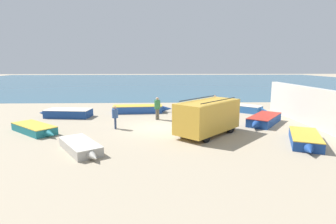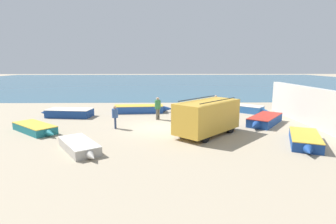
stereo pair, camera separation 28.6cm
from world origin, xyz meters
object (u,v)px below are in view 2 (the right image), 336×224
at_px(fishing_rowboat_1, 246,109).
at_px(fishing_rowboat_6, 305,140).
at_px(fishing_rowboat_4, 68,113).
at_px(fisherman_3, 158,106).
at_px(parked_van, 208,116).
at_px(fisherman_0, 115,115).
at_px(fisherman_1, 216,107).
at_px(fishing_rowboat_2, 141,109).
at_px(fishing_rowboat_3, 80,146).
at_px(fisherman_2, 216,102).
at_px(fishing_rowboat_0, 35,128).
at_px(fishing_rowboat_5, 264,120).

distance_m(fishing_rowboat_1, fishing_rowboat_6, 9.98).
xyz_separation_m(fishing_rowboat_4, fisherman_3, (7.62, -1.25, 0.74)).
bearing_deg(parked_van, fisherman_0, 117.66).
bearing_deg(fisherman_0, fishing_rowboat_4, -53.47).
height_order(fisherman_1, fisherman_3, fisherman_1).
bearing_deg(fishing_rowboat_4, fishing_rowboat_6, 159.99).
relative_size(parked_van, fisherman_0, 2.96).
bearing_deg(fishing_rowboat_4, parked_van, 158.24).
bearing_deg(fishing_rowboat_2, fishing_rowboat_4, -166.19).
distance_m(fishing_rowboat_1, fishing_rowboat_4, 15.84).
bearing_deg(fishing_rowboat_2, fishing_rowboat_3, -105.51).
xyz_separation_m(fishing_rowboat_3, fishing_rowboat_4, (-3.77, 8.96, 0.09)).
bearing_deg(fishing_rowboat_1, fisherman_0, -109.54).
bearing_deg(fishing_rowboat_6, fisherman_3, -106.33).
bearing_deg(fisherman_2, fisherman_3, 103.18).
relative_size(fishing_rowboat_6, fisherman_1, 2.40).
relative_size(parked_van, fisherman_3, 2.60).
xyz_separation_m(fishing_rowboat_0, fisherman_1, (12.48, 3.15, 0.82)).
bearing_deg(fisherman_3, fishing_rowboat_6, 7.75).
bearing_deg(fisherman_1, fishing_rowboat_0, 40.82).
bearing_deg(fishing_rowboat_4, fisherman_1, 178.03).
distance_m(fishing_rowboat_0, fisherman_0, 5.20).
bearing_deg(fishing_rowboat_0, fishing_rowboat_1, 64.04).
distance_m(fishing_rowboat_0, fisherman_1, 12.89).
bearing_deg(parked_van, fishing_rowboat_5, -15.20).
height_order(parked_van, fisherman_2, parked_van).
xyz_separation_m(parked_van, fishing_rowboat_2, (-4.85, 7.88, -0.86)).
bearing_deg(fishing_rowboat_4, fishing_rowboat_3, 119.86).
height_order(fishing_rowboat_0, fisherman_3, fisherman_3).
height_order(parked_van, fishing_rowboat_3, parked_van).
bearing_deg(fisherman_3, fishing_rowboat_2, 164.72).
bearing_deg(fishing_rowboat_1, fisherman_1, -91.86).
height_order(fishing_rowboat_5, fisherman_0, fisherman_0).
bearing_deg(fisherman_0, fishing_rowboat_1, -163.13).
distance_m(fishing_rowboat_5, fishing_rowboat_6, 5.01).
height_order(fishing_rowboat_1, fishing_rowboat_4, fishing_rowboat_4).
relative_size(parked_van, fishing_rowboat_4, 1.03).
height_order(fishing_rowboat_4, fisherman_0, fisherman_0).
xyz_separation_m(fishing_rowboat_1, fisherman_2, (-2.89, -0.29, 0.65)).
bearing_deg(fishing_rowboat_2, fishing_rowboat_0, -136.08).
bearing_deg(fishing_rowboat_0, fisherman_0, 50.51).
xyz_separation_m(parked_van, fishing_rowboat_4, (-10.83, 5.95, -0.85)).
bearing_deg(fishing_rowboat_0, fishing_rowboat_2, 88.63).
relative_size(fishing_rowboat_2, fishing_rowboat_5, 1.23).
relative_size(fishing_rowboat_3, fisherman_2, 2.24).
xyz_separation_m(fishing_rowboat_5, fisherman_3, (-7.92, 1.87, 0.76)).
height_order(fishing_rowboat_1, fisherman_0, fisherman_0).
xyz_separation_m(fishing_rowboat_1, fishing_rowboat_3, (-11.96, -10.82, -0.08)).
distance_m(fishing_rowboat_1, fishing_rowboat_5, 4.99).
bearing_deg(fishing_rowboat_3, fishing_rowboat_0, -167.91).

